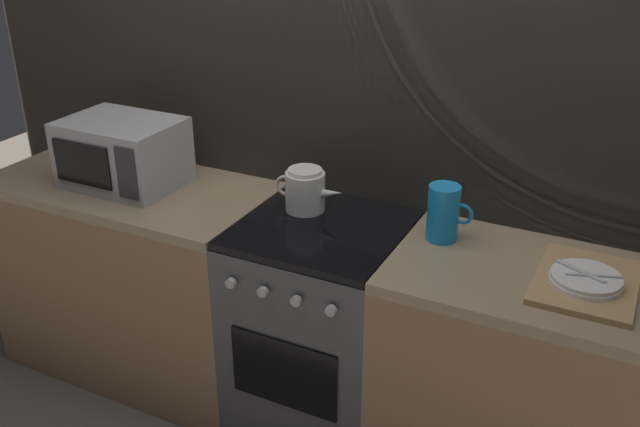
{
  "coord_description": "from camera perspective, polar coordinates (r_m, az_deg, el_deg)",
  "views": [
    {
      "loc": [
        1.02,
        -2.05,
        2.04
      ],
      "look_at": [
        -0.01,
        0.0,
        0.95
      ],
      "focal_mm": 39.58,
      "sensor_mm": 36.0,
      "label": 1
    }
  ],
  "objects": [
    {
      "name": "counter_left",
      "position": [
        3.23,
        -14.39,
        -4.98
      ],
      "size": [
        1.2,
        0.6,
        0.9
      ],
      "color": "#997251",
      "rests_on": "ground_plane"
    },
    {
      "name": "kettle",
      "position": [
        2.65,
        -1.19,
        1.91
      ],
      "size": [
        0.28,
        0.15,
        0.17
      ],
      "color": "white",
      "rests_on": "stove_unit"
    },
    {
      "name": "counter_right",
      "position": [
        2.6,
        18.78,
        -13.94
      ],
      "size": [
        1.2,
        0.6,
        0.9
      ],
      "color": "#997251",
      "rests_on": "ground_plane"
    },
    {
      "name": "back_wall",
      "position": [
        2.71,
        3.21,
        7.37
      ],
      "size": [
        3.6,
        0.05,
        2.4
      ],
      "color": "#A39989",
      "rests_on": "ground_plane"
    },
    {
      "name": "microwave",
      "position": [
        2.98,
        -15.67,
        4.76
      ],
      "size": [
        0.46,
        0.35,
        0.27
      ],
      "color": "#B2B2B7",
      "rests_on": "counter_left"
    },
    {
      "name": "ground_plane",
      "position": [
        3.07,
        0.12,
        -16.28
      ],
      "size": [
        8.0,
        8.0,
        0.0
      ],
      "primitive_type": "plane",
      "color": "#6B6054"
    },
    {
      "name": "dish_pile",
      "position": [
        2.33,
        20.69,
        -5.16
      ],
      "size": [
        0.3,
        0.4,
        0.06
      ],
      "color": "tan",
      "rests_on": "counter_right"
    },
    {
      "name": "pitcher",
      "position": [
        2.46,
        9.96,
        0.04
      ],
      "size": [
        0.16,
        0.11,
        0.2
      ],
      "color": "#198CD8",
      "rests_on": "counter_right"
    },
    {
      "name": "stove_unit",
      "position": [
        2.79,
        0.12,
        -9.38
      ],
      "size": [
        0.6,
        0.63,
        0.9
      ],
      "color": "#4C4C51",
      "rests_on": "ground_plane"
    }
  ]
}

